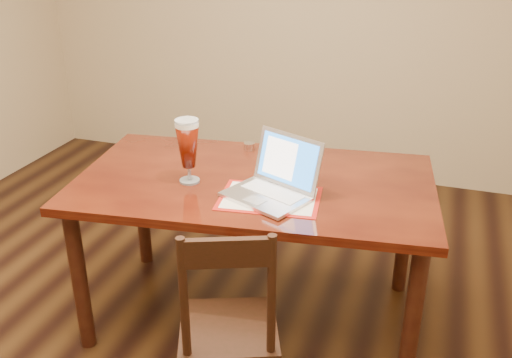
% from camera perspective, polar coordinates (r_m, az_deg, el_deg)
% --- Properties ---
extents(ground, '(5.00, 5.00, 0.00)m').
position_cam_1_polar(ground, '(2.97, -9.03, -17.23)').
color(ground, black).
rests_on(ground, ground).
extents(dining_table, '(1.83, 1.18, 1.12)m').
position_cam_1_polar(dining_table, '(2.81, -0.32, -1.66)').
color(dining_table, '#551B0B').
rests_on(dining_table, ground).
extents(dining_chair, '(0.52, 0.50, 0.95)m').
position_cam_1_polar(dining_chair, '(2.40, -2.75, -14.71)').
color(dining_chair, black).
rests_on(dining_chair, ground).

